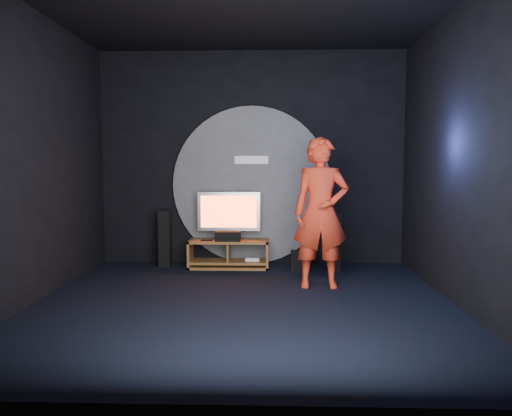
{
  "coord_description": "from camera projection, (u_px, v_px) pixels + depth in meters",
  "views": [
    {
      "loc": [
        0.34,
        -5.79,
        1.65
      ],
      "look_at": [
        0.12,
        1.05,
        1.05
      ],
      "focal_mm": 35.0,
      "sensor_mm": 36.0,
      "label": 1
    }
  ],
  "objects": [
    {
      "name": "floor",
      "position": [
        243.0,
        304.0,
        5.92
      ],
      "size": [
        5.0,
        5.0,
        0.0
      ],
      "primitive_type": "plane",
      "color": "black",
      "rests_on": "ground"
    },
    {
      "name": "back_wall",
      "position": [
        252.0,
        158.0,
        8.25
      ],
      "size": [
        5.0,
        0.04,
        3.5
      ],
      "primitive_type": "cube",
      "color": "black",
      "rests_on": "ground"
    },
    {
      "name": "front_wall",
      "position": [
        220.0,
        149.0,
        3.27
      ],
      "size": [
        5.0,
        0.04,
        3.5
      ],
      "primitive_type": "cube",
      "color": "black",
      "rests_on": "ground"
    },
    {
      "name": "left_wall",
      "position": [
        30.0,
        156.0,
        5.85
      ],
      "size": [
        0.04,
        5.0,
        3.5
      ],
      "primitive_type": "cube",
      "color": "black",
      "rests_on": "ground"
    },
    {
      "name": "right_wall",
      "position": [
        461.0,
        156.0,
        5.68
      ],
      "size": [
        0.04,
        5.0,
        3.5
      ],
      "primitive_type": "cube",
      "color": "black",
      "rests_on": "ground"
    },
    {
      "name": "wall_disc_panel",
      "position": [
        252.0,
        185.0,
        8.24
      ],
      "size": [
        2.6,
        0.11,
        2.6
      ],
      "color": "#515156",
      "rests_on": "ground"
    },
    {
      "name": "media_console",
      "position": [
        229.0,
        256.0,
        7.95
      ],
      "size": [
        1.27,
        0.45,
        0.45
      ],
      "color": "brown",
      "rests_on": "ground"
    },
    {
      "name": "tv",
      "position": [
        229.0,
        214.0,
        7.96
      ],
      "size": [
        1.0,
        0.22,
        0.76
      ],
      "color": "#A9A9B0",
      "rests_on": "media_console"
    },
    {
      "name": "center_speaker",
      "position": [
        228.0,
        236.0,
        7.81
      ],
      "size": [
        0.4,
        0.15,
        0.15
      ],
      "primitive_type": "cube",
      "color": "black",
      "rests_on": "media_console"
    },
    {
      "name": "remote",
      "position": [
        207.0,
        240.0,
        7.82
      ],
      "size": [
        0.18,
        0.05,
        0.02
      ],
      "primitive_type": "cube",
      "color": "black",
      "rests_on": "media_console"
    },
    {
      "name": "tower_speaker_left",
      "position": [
        165.0,
        238.0,
        8.04
      ],
      "size": [
        0.18,
        0.2,
        0.91
      ],
      "primitive_type": "cube",
      "color": "black",
      "rests_on": "ground"
    },
    {
      "name": "tower_speaker_right",
      "position": [
        334.0,
        242.0,
        7.69
      ],
      "size": [
        0.18,
        0.2,
        0.91
      ],
      "primitive_type": "cube",
      "color": "black",
      "rests_on": "ground"
    },
    {
      "name": "subwoofer",
      "position": [
        300.0,
        261.0,
        7.7
      ],
      "size": [
        0.28,
        0.28,
        0.31
      ],
      "primitive_type": "cube",
      "color": "black",
      "rests_on": "ground"
    },
    {
      "name": "player",
      "position": [
        321.0,
        213.0,
        6.64
      ],
      "size": [
        0.74,
        0.49,
        2.01
      ],
      "primitive_type": "imported",
      "rotation": [
        0.0,
        0.0,
        0.0
      ],
      "color": "red",
      "rests_on": "ground"
    }
  ]
}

